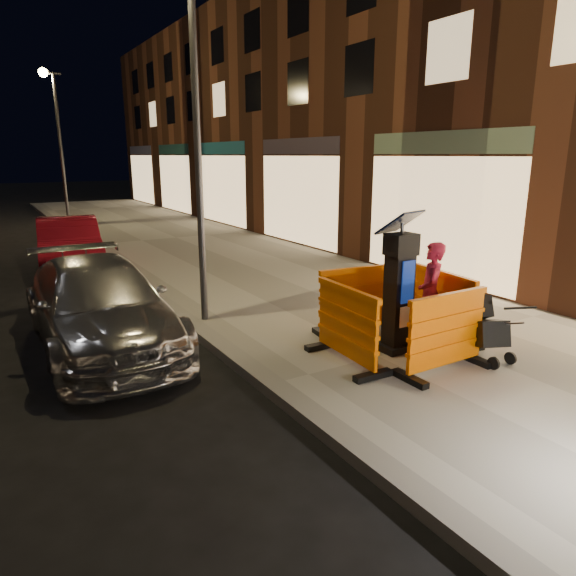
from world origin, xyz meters
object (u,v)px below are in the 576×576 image
barrier_back (357,300)px  car_silver (104,345)px  barrier_kerbside (347,325)px  barrier_bldgside (442,306)px  stroller (486,330)px  man (430,294)px  barrier_front (446,333)px  parking_kiosk (399,286)px  car_red (72,270)px

barrier_back → car_silver: bearing=159.8°
barrier_kerbside → car_silver: 4.07m
barrier_back → barrier_bldgside: 1.34m
barrier_bldgside → stroller: bearing=179.2°
barrier_bldgside → stroller: (-0.13, -0.94, -0.10)m
man → barrier_bldgside: bearing=141.3°
barrier_front → man: man is taller
barrier_kerbside → barrier_bldgside: bearing=-87.2°
man → stroller: size_ratio=1.77×
parking_kiosk → barrier_back: (0.00, 0.95, -0.44)m
car_red → stroller: size_ratio=4.71×
barrier_bldgside → man: man is taller
car_red → car_silver: bearing=-88.4°
stroller → man: bearing=126.3°
car_red → stroller: (4.01, -10.16, 0.60)m
barrier_back → parking_kiosk: bearing=-82.2°
car_silver → barrier_front: bearing=-45.8°
barrier_bldgside → stroller: size_ratio=1.57×
barrier_kerbside → stroller: (1.77, -0.94, -0.10)m
car_red → stroller: bearing=-62.2°
barrier_front → barrier_back: bearing=89.8°
barrier_front → barrier_kerbside: same height
barrier_kerbside → barrier_back: bearing=-42.2°
parking_kiosk → barrier_kerbside: 1.05m
barrier_bldgside → barrier_kerbside: bearing=96.8°
barrier_front → car_silver: bearing=133.5°
barrier_front → car_silver: 5.39m
car_red → man: man is taller
parking_kiosk → car_red: 9.82m
barrier_kerbside → car_silver: bearing=46.1°
barrier_back → barrier_bldgside: (0.95, -0.95, 0.00)m
barrier_front → stroller: (0.82, 0.01, -0.10)m
car_silver → car_red: car_red is taller
barrier_back → barrier_bldgside: bearing=-37.2°
car_silver → stroller: bearing=-40.0°
parking_kiosk → man: bearing=0.8°
barrier_back → man: bearing=-50.1°
car_red → man: 10.06m
barrier_front → stroller: size_ratio=1.57×
barrier_back → car_red: 8.89m
barrier_kerbside → barrier_bldgside: same height
car_silver → barrier_back: bearing=-27.5°
parking_kiosk → car_silver: 4.85m
parking_kiosk → stroller: bearing=-44.1°
parking_kiosk → barrier_front: size_ratio=1.40×
barrier_front → man: (0.62, 0.91, 0.25)m
barrier_front → barrier_kerbside: (-0.95, 0.95, 0.00)m
car_red → man: bearing=-61.4°
barrier_kerbside → car_silver: barrier_kerbside is taller
man → stroller: (0.20, -0.90, -0.35)m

